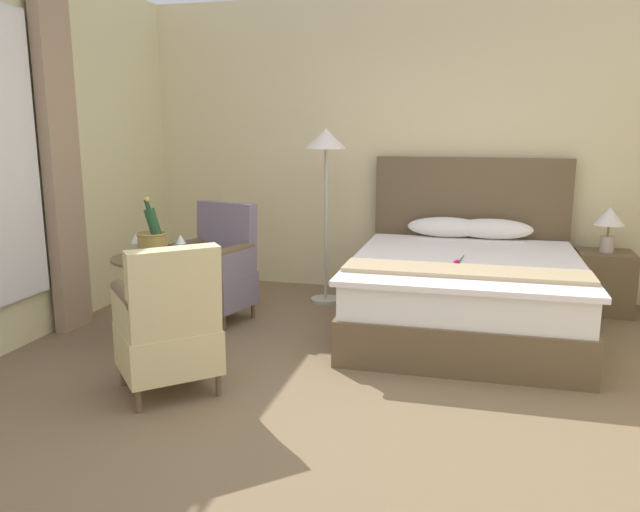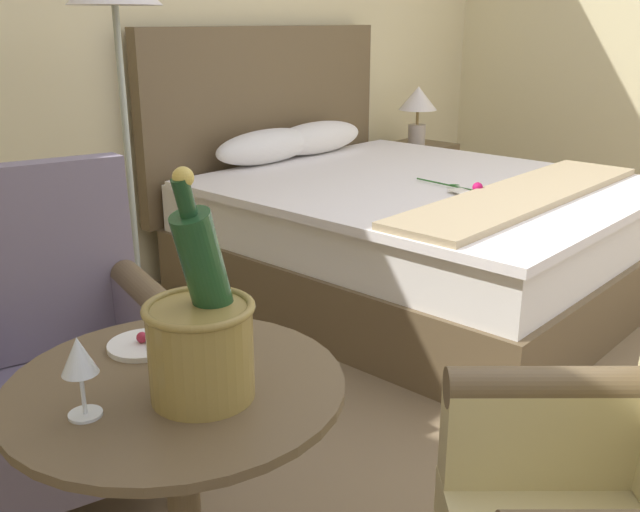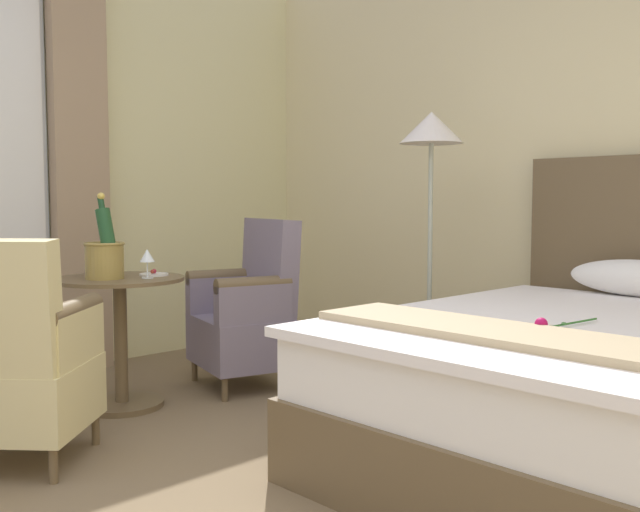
{
  "view_description": "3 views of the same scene",
  "coord_description": "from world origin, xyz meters",
  "px_view_note": "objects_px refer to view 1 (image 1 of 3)",
  "views": [
    {
      "loc": [
        0.55,
        -3.41,
        1.64
      ],
      "look_at": [
        -0.61,
        1.15,
        0.65
      ],
      "focal_mm": 35.0,
      "sensor_mm": 36.0,
      "label": 1
    },
    {
      "loc": [
        -2.45,
        -0.43,
        1.38
      ],
      "look_at": [
        -0.51,
        1.33,
        0.51
      ],
      "focal_mm": 40.0,
      "sensor_mm": 36.0,
      "label": 2
    },
    {
      "loc": [
        1.72,
        -1.22,
        1.1
      ],
      "look_at": [
        -0.72,
        1.16,
        0.84
      ],
      "focal_mm": 40.0,
      "sensor_mm": 36.0,
      "label": 3
    }
  ],
  "objects_px": {
    "snack_plate": "(176,251)",
    "armchair_facing_bed": "(169,327)",
    "bedside_lamp": "(609,220)",
    "side_table_round": "(160,294)",
    "nightstand": "(603,282)",
    "champagne_bucket": "(152,241)",
    "armchair_by_window": "(217,269)",
    "floor_lamp_brass": "(326,156)",
    "wine_glass_near_edge": "(136,240)",
    "wine_glass_near_bucket": "(180,240)",
    "bed": "(465,287)"
  },
  "relations": [
    {
      "from": "wine_glass_near_bucket",
      "to": "champagne_bucket",
      "type": "bearing_deg",
      "value": -128.73
    },
    {
      "from": "side_table_round",
      "to": "armchair_facing_bed",
      "type": "distance_m",
      "value": 0.88
    },
    {
      "from": "champagne_bucket",
      "to": "armchair_by_window",
      "type": "height_order",
      "value": "champagne_bucket"
    },
    {
      "from": "bed",
      "to": "side_table_round",
      "type": "height_order",
      "value": "bed"
    },
    {
      "from": "bedside_lamp",
      "to": "snack_plate",
      "type": "height_order",
      "value": "bedside_lamp"
    },
    {
      "from": "wine_glass_near_bucket",
      "to": "wine_glass_near_edge",
      "type": "distance_m",
      "value": 0.34
    },
    {
      "from": "bedside_lamp",
      "to": "champagne_bucket",
      "type": "relative_size",
      "value": 0.89
    },
    {
      "from": "bedside_lamp",
      "to": "side_table_round",
      "type": "bearing_deg",
      "value": -152.29
    },
    {
      "from": "bed",
      "to": "floor_lamp_brass",
      "type": "bearing_deg",
      "value": 159.19
    },
    {
      "from": "nightstand",
      "to": "wine_glass_near_bucket",
      "type": "height_order",
      "value": "wine_glass_near_bucket"
    },
    {
      "from": "champagne_bucket",
      "to": "armchair_facing_bed",
      "type": "bearing_deg",
      "value": -55.4
    },
    {
      "from": "bedside_lamp",
      "to": "side_table_round",
      "type": "distance_m",
      "value": 3.83
    },
    {
      "from": "wine_glass_near_edge",
      "to": "snack_plate",
      "type": "xyz_separation_m",
      "value": [
        0.24,
        0.16,
        -0.1
      ]
    },
    {
      "from": "snack_plate",
      "to": "nightstand",
      "type": "bearing_deg",
      "value": 25.59
    },
    {
      "from": "wine_glass_near_edge",
      "to": "armchair_facing_bed",
      "type": "bearing_deg",
      "value": -49.58
    },
    {
      "from": "bed",
      "to": "floor_lamp_brass",
      "type": "xyz_separation_m",
      "value": [
        -1.29,
        0.49,
        1.02
      ]
    },
    {
      "from": "armchair_by_window",
      "to": "armchair_facing_bed",
      "type": "height_order",
      "value": "armchair_by_window"
    },
    {
      "from": "bedside_lamp",
      "to": "snack_plate",
      "type": "distance_m",
      "value": 3.69
    },
    {
      "from": "nightstand",
      "to": "champagne_bucket",
      "type": "xyz_separation_m",
      "value": [
        -3.36,
        -1.85,
        0.55
      ]
    },
    {
      "from": "floor_lamp_brass",
      "to": "champagne_bucket",
      "type": "bearing_deg",
      "value": -119.22
    },
    {
      "from": "nightstand",
      "to": "bedside_lamp",
      "type": "height_order",
      "value": "bedside_lamp"
    },
    {
      "from": "bedside_lamp",
      "to": "floor_lamp_brass",
      "type": "relative_size",
      "value": 0.25
    },
    {
      "from": "snack_plate",
      "to": "side_table_round",
      "type": "bearing_deg",
      "value": -105.16
    },
    {
      "from": "wine_glass_near_edge",
      "to": "wine_glass_near_bucket",
      "type": "bearing_deg",
      "value": 11.54
    },
    {
      "from": "bed",
      "to": "snack_plate",
      "type": "bearing_deg",
      "value": -158.61
    },
    {
      "from": "floor_lamp_brass",
      "to": "side_table_round",
      "type": "distance_m",
      "value": 2.0
    },
    {
      "from": "armchair_by_window",
      "to": "snack_plate",
      "type": "bearing_deg",
      "value": -97.4
    },
    {
      "from": "side_table_round",
      "to": "armchair_facing_bed",
      "type": "xyz_separation_m",
      "value": [
        0.46,
        -0.75,
        0.02
      ]
    },
    {
      "from": "wine_glass_near_edge",
      "to": "armchair_by_window",
      "type": "xyz_separation_m",
      "value": [
        0.31,
        0.75,
        -0.37
      ]
    },
    {
      "from": "floor_lamp_brass",
      "to": "armchair_facing_bed",
      "type": "relative_size",
      "value": 1.69
    },
    {
      "from": "side_table_round",
      "to": "armchair_by_window",
      "type": "relative_size",
      "value": 0.7
    },
    {
      "from": "wine_glass_near_edge",
      "to": "champagne_bucket",
      "type": "bearing_deg",
      "value": -27.7
    },
    {
      "from": "snack_plate",
      "to": "champagne_bucket",
      "type": "bearing_deg",
      "value": -99.08
    },
    {
      "from": "nightstand",
      "to": "armchair_facing_bed",
      "type": "distance_m",
      "value": 3.85
    },
    {
      "from": "bed",
      "to": "armchair_by_window",
      "type": "xyz_separation_m",
      "value": [
        -2.07,
        -0.25,
        0.09
      ]
    },
    {
      "from": "bedside_lamp",
      "to": "floor_lamp_brass",
      "type": "height_order",
      "value": "floor_lamp_brass"
    },
    {
      "from": "nightstand",
      "to": "snack_plate",
      "type": "relative_size",
      "value": 3.57
    },
    {
      "from": "wine_glass_near_bucket",
      "to": "armchair_by_window",
      "type": "height_order",
      "value": "armchair_by_window"
    },
    {
      "from": "snack_plate",
      "to": "armchair_facing_bed",
      "type": "height_order",
      "value": "armchair_facing_bed"
    },
    {
      "from": "bedside_lamp",
      "to": "side_table_round",
      "type": "xyz_separation_m",
      "value": [
        -3.37,
        -1.77,
        -0.42
      ]
    },
    {
      "from": "bed",
      "to": "snack_plate",
      "type": "relative_size",
      "value": 13.94
    },
    {
      "from": "bedside_lamp",
      "to": "armchair_facing_bed",
      "type": "bearing_deg",
      "value": -139.12
    },
    {
      "from": "armchair_by_window",
      "to": "armchair_facing_bed",
      "type": "xyz_separation_m",
      "value": [
        0.34,
        -1.51,
        -0.01
      ]
    },
    {
      "from": "bed",
      "to": "side_table_round",
      "type": "xyz_separation_m",
      "value": [
        -2.19,
        -1.02,
        0.06
      ]
    },
    {
      "from": "bedside_lamp",
      "to": "armchair_by_window",
      "type": "bearing_deg",
      "value": -162.78
    },
    {
      "from": "side_table_round",
      "to": "armchair_by_window",
      "type": "bearing_deg",
      "value": 80.75
    },
    {
      "from": "snack_plate",
      "to": "armchair_facing_bed",
      "type": "bearing_deg",
      "value": -65.86
    },
    {
      "from": "wine_glass_near_bucket",
      "to": "snack_plate",
      "type": "xyz_separation_m",
      "value": [
        -0.09,
        0.09,
        -0.11
      ]
    },
    {
      "from": "nightstand",
      "to": "champagne_bucket",
      "type": "height_order",
      "value": "champagne_bucket"
    },
    {
      "from": "wine_glass_near_edge",
      "to": "floor_lamp_brass",
      "type": "bearing_deg",
      "value": 53.97
    }
  ]
}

